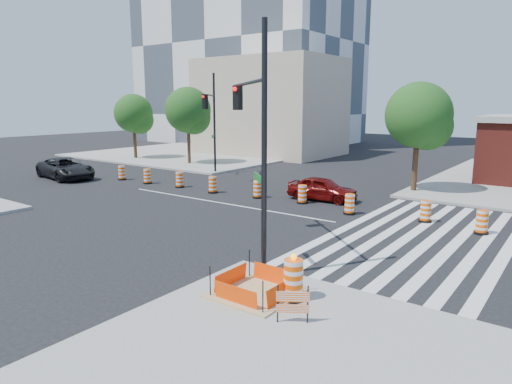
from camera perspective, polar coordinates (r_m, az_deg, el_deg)
ground at (r=25.38m, az=-4.33°, el=-1.38°), size 120.00×120.00×0.00m
sidewalk_nw at (r=50.50m, az=-6.52°, el=4.90°), size 22.00×22.00×0.15m
crosswalk_east at (r=20.23m, az=20.02°, el=-5.28°), size 6.75×13.50×0.01m
lane_centerline at (r=25.38m, az=-4.33°, el=-1.37°), size 14.00×0.12×0.01m
excavation_pit at (r=13.22m, az=-0.07°, el=-12.33°), size 2.20×2.20×0.90m
beige_midrise at (r=49.56m, az=1.76°, el=10.56°), size 14.00×10.00×10.00m
red_coupe at (r=26.17m, az=8.30°, el=0.42°), size 4.08×1.90×1.35m
dark_suv at (r=36.19m, az=-22.72°, el=2.76°), size 5.77×3.27×1.52m
signal_pole_se at (r=15.47m, az=-0.28°, el=8.43°), size 4.44×4.02×7.75m
signal_pole_nw at (r=34.21m, az=-5.57°, el=9.65°), size 3.34×4.78×7.55m
pit_drum at (r=12.76m, az=4.69°, el=-10.96°), size 0.67×0.67×1.31m
barricade at (r=11.51m, az=4.62°, el=-13.57°), size 0.71×0.48×0.97m
tree_north_a at (r=46.20m, az=-14.98°, el=9.20°), size 3.71×3.71×6.31m
tree_north_b at (r=41.14m, az=-8.43°, el=9.77°), size 4.03×4.03×6.85m
tree_north_c at (r=29.45m, az=19.72°, el=8.59°), size 3.95×3.95×6.72m
median_drum_0 at (r=34.23m, az=-16.41°, el=2.26°), size 0.60×0.60×1.02m
median_drum_1 at (r=32.17m, az=-13.43°, el=1.87°), size 0.60×0.60×1.02m
median_drum_2 at (r=30.31m, az=-9.53°, el=1.47°), size 0.60×0.60×1.02m
median_drum_3 at (r=28.19m, az=-5.43°, el=0.85°), size 0.60×0.60×1.02m
median_drum_4 at (r=26.56m, az=0.19°, el=0.29°), size 0.60×0.60×1.18m
median_drum_5 at (r=25.27m, az=5.82°, el=-0.36°), size 0.60×0.60×1.02m
median_drum_6 at (r=23.18m, az=11.62°, el=-1.58°), size 0.60×0.60×1.02m
median_drum_7 at (r=22.64m, az=20.43°, el=-2.36°), size 0.60×0.60×1.02m
median_drum_8 at (r=21.55m, az=26.39°, el=-3.49°), size 0.60×0.60×1.02m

